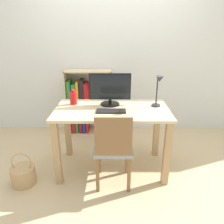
% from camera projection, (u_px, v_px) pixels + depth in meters
% --- Properties ---
extents(ground_plane, '(10.00, 10.00, 0.00)m').
position_uv_depth(ground_plane, '(112.00, 167.00, 2.72)').
color(ground_plane, '#CCB284').
extents(wall_back, '(8.00, 0.05, 2.60)m').
position_uv_depth(wall_back, '(113.00, 51.00, 3.37)').
color(wall_back, silver).
rests_on(wall_back, ground_plane).
extents(desk, '(1.28, 0.70, 0.78)m').
position_uv_depth(desk, '(112.00, 121.00, 2.50)').
color(desk, '#D8BC8C').
rests_on(desk, ground_plane).
extents(monitor, '(0.48, 0.22, 0.37)m').
position_uv_depth(monitor, '(110.00, 89.00, 2.51)').
color(monitor, black).
rests_on(monitor, desk).
extents(keyboard, '(0.32, 0.13, 0.02)m').
position_uv_depth(keyboard, '(111.00, 111.00, 2.35)').
color(keyboard, black).
rests_on(keyboard, desk).
extents(vase, '(0.08, 0.08, 0.18)m').
position_uv_depth(vase, '(73.00, 98.00, 2.57)').
color(vase, red).
rests_on(vase, desk).
extents(desk_lamp, '(0.10, 0.19, 0.37)m').
position_uv_depth(desk_lamp, '(158.00, 89.00, 2.40)').
color(desk_lamp, '#2D2D33').
rests_on(desk_lamp, desk).
extents(chair, '(0.40, 0.40, 0.86)m').
position_uv_depth(chair, '(113.00, 147.00, 2.25)').
color(chair, gray).
rests_on(chair, ground_plane).
extents(bookshelf, '(0.71, 0.28, 1.03)m').
position_uv_depth(bookshelf, '(82.00, 105.00, 3.50)').
color(bookshelf, '#D8BC8C').
rests_on(bookshelf, ground_plane).
extents(basket, '(0.26, 0.26, 0.38)m').
position_uv_depth(basket, '(23.00, 175.00, 2.40)').
color(basket, tan).
rests_on(basket, ground_plane).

